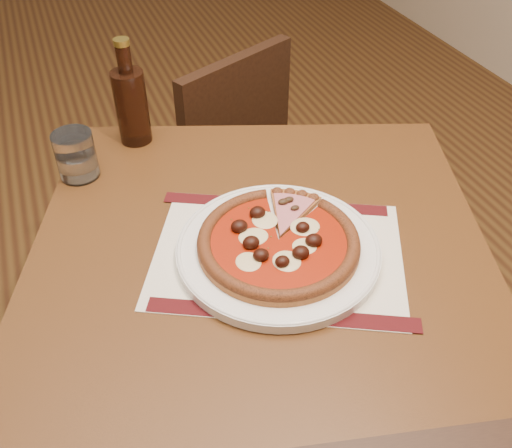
{
  "coord_description": "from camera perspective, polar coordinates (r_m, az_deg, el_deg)",
  "views": [
    {
      "loc": [
        0.2,
        -1.54,
        1.43
      ],
      "look_at": [
        0.48,
        -0.84,
        0.78
      ],
      "focal_mm": 40.0,
      "sensor_mm": 36.0,
      "label": 1
    }
  ],
  "objects": [
    {
      "name": "pizza",
      "position": [
        0.96,
        2.26,
        -1.76
      ],
      "size": [
        0.28,
        0.28,
        0.04
      ],
      "color": "#B05E2A",
      "rests_on": "plate"
    },
    {
      "name": "water_glass",
      "position": [
        1.19,
        -17.57,
        6.57
      ],
      "size": [
        0.09,
        0.09,
        0.1
      ],
      "primitive_type": "cylinder",
      "rotation": [
        0.0,
        0.0,
        0.2
      ],
      "color": "white",
      "rests_on": "table"
    },
    {
      "name": "chair_far",
      "position": [
        1.73,
        -4.04,
        6.61
      ],
      "size": [
        0.51,
        0.51,
        0.81
      ],
      "rotation": [
        0.0,
        0.0,
        3.58
      ],
      "color": "black",
      "rests_on": "ground"
    },
    {
      "name": "placemat",
      "position": [
        0.98,
        2.22,
        -3.02
      ],
      "size": [
        0.52,
        0.46,
        0.0
      ],
      "primitive_type": "cube",
      "rotation": [
        0.0,
        0.0,
        -0.47
      ],
      "color": "white",
      "rests_on": "table"
    },
    {
      "name": "plate",
      "position": [
        0.98,
        2.23,
        -2.6
      ],
      "size": [
        0.35,
        0.35,
        0.02
      ],
      "primitive_type": "cylinder",
      "color": "white",
      "rests_on": "placemat"
    },
    {
      "name": "table",
      "position": [
        1.07,
        0.39,
        -5.96
      ],
      "size": [
        1.03,
        1.03,
        0.75
      ],
      "rotation": [
        0.0,
        0.0,
        -0.35
      ],
      "color": "#5E3316",
      "rests_on": "ground"
    },
    {
      "name": "ham_slice",
      "position": [
        1.04,
        3.89,
        1.58
      ],
      "size": [
        0.11,
        0.13,
        0.02
      ],
      "rotation": [
        0.0,
        0.0,
        0.93
      ],
      "color": "#B05E2A",
      "rests_on": "plate"
    },
    {
      "name": "bottle",
      "position": [
        1.26,
        -12.38,
        11.72
      ],
      "size": [
        0.07,
        0.07,
        0.23
      ],
      "color": "#32170C",
      "rests_on": "table"
    }
  ]
}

